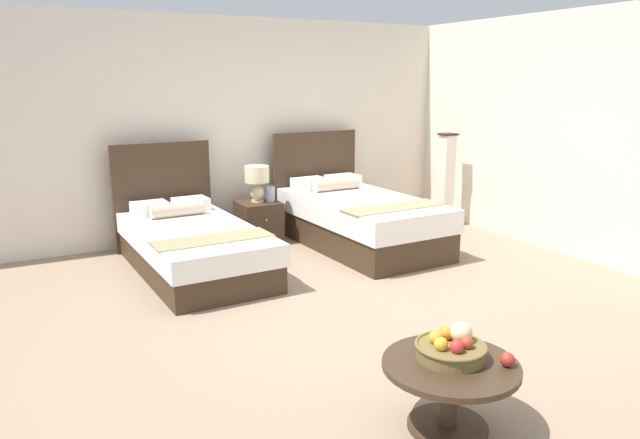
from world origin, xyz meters
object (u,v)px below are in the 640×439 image
Objects in this scene: vase at (270,194)px; loose_apple at (508,360)px; bed_near_corner at (358,218)px; bed_near_window at (192,244)px; floor_lamp_corner at (446,180)px; nightstand at (259,222)px; table_lamp at (257,179)px; coffee_table at (450,380)px; fruit_bowl at (451,347)px.

vase is 2.34× the size of loose_apple.
bed_near_window is at bearing 179.59° from bed_near_corner.
nightstand is at bearing 171.50° from floor_lamp_corner.
bed_near_corner is 11.84× the size of vase.
bed_near_corner is 1.21m from nightstand.
table_lamp is at bearing 90.00° from nightstand.
loose_apple is at bearing -94.34° from nightstand.
bed_near_corner is 4.47× the size of nightstand.
bed_near_window is 27.16× the size of loose_apple.
bed_near_corner reaches higher than loose_apple.
bed_near_window is 3.62m from floor_lamp_corner.
table_lamp is at bearing 82.21° from coffee_table.
coffee_table is (-1.57, -3.53, -0.03)m from bed_near_corner.
floor_lamp_corner reaches higher than vase.
nightstand is 2.65× the size of vase.
loose_apple is (-0.33, -4.38, 0.20)m from nightstand.
floor_lamp_corner is (2.90, 4.00, 0.18)m from loose_apple.
floor_lamp_corner is at bearing 4.41° from bed_near_window.
nightstand is at bearing 164.43° from vase.
bed_near_window is at bearing -152.04° from vase.
table_lamp is 5.32× the size of loose_apple.
vase is 2.45m from floor_lamp_corner.
bed_near_corner is (2.02, -0.01, 0.05)m from bed_near_window.
floor_lamp_corner is (3.11, 3.77, 0.15)m from fruit_bowl.
fruit_bowl is 4.89m from floor_lamp_corner.
bed_near_window is 1.77× the size of floor_lamp_corner.
bed_near_corner reaches higher than coffee_table.
loose_apple is (0.24, -0.18, 0.15)m from coffee_table.
vase is (0.14, -0.06, -0.18)m from table_lamp.
table_lamp is (1.03, 0.68, 0.50)m from bed_near_window.
vase is (-0.85, 0.64, 0.27)m from bed_near_corner.
table_lamp is 4.29m from coffee_table.
floor_lamp_corner is at bearing 10.51° from bed_near_corner.
coffee_table is (-0.72, -4.16, -0.30)m from vase.
bed_near_corner is at bearing 70.29° from loose_apple.
bed_near_window is at bearing -146.45° from table_lamp.
table_lamp is at bearing 157.31° from vase.
fruit_bowl reaches higher than coffee_table.
loose_apple is at bearing -79.43° from bed_near_window.
bed_near_window reaches higher than nightstand.
loose_apple is at bearing -47.39° from fruit_bowl.
bed_near_window is 5.46× the size of fruit_bowl.
loose_apple is at bearing -94.32° from table_lamp.
bed_near_corner is 1.81× the size of floor_lamp_corner.
floor_lamp_corner is (3.15, 3.82, 0.33)m from coffee_table.
nightstand is 0.53m from table_lamp.
nightstand is 6.19× the size of loose_apple.
coffee_table is 0.18m from fruit_bowl.
bed_near_corner is 3.81m from fruit_bowl.
nightstand is at bearing 85.66° from loose_apple.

